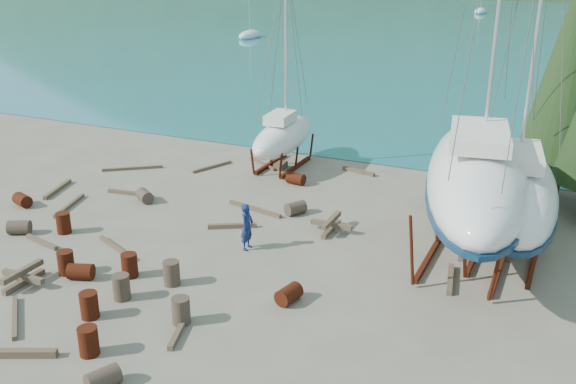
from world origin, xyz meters
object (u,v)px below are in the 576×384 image
at_px(large_sailboat_near, 478,175).
at_px(small_sailboat_shore, 283,136).
at_px(large_sailboat_far, 515,188).
at_px(worker, 247,227).

relative_size(large_sailboat_near, small_sailboat_shore, 1.84).
distance_m(large_sailboat_far, small_sailboat_shore, 13.64).
bearing_deg(large_sailboat_near, large_sailboat_far, 15.00).
bearing_deg(large_sailboat_near, worker, -167.15).
relative_size(large_sailboat_near, large_sailboat_far, 1.21).
height_order(large_sailboat_near, small_sailboat_shore, large_sailboat_near).
bearing_deg(worker, small_sailboat_shore, 14.30).
height_order(large_sailboat_far, worker, large_sailboat_far).
distance_m(large_sailboat_far, worker, 10.22).
bearing_deg(worker, large_sailboat_near, -70.29).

